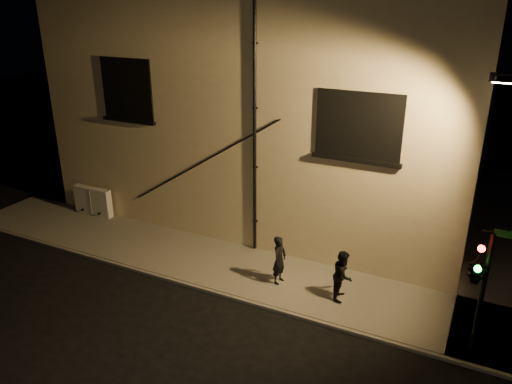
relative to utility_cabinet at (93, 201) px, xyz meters
The scene contains 7 objects.
ground 9.53m from the utility_cabinet, 16.51° to the right, with size 90.00×90.00×0.00m, color black.
sidewalk 10.49m from the utility_cabinet, ahead, with size 21.00×16.00×0.12m.
building 9.52m from the utility_cabinet, 45.86° to the left, with size 16.20×12.23×8.80m.
utility_cabinet is the anchor object (origin of this frame).
pedestrian_a 9.09m from the utility_cabinet, ahead, with size 0.58×0.38×1.58m, color black.
pedestrian_b 11.10m from the utility_cabinet, ahead, with size 0.75×0.59×1.55m, color black.
traffic_signal 14.76m from the utility_cabinet, ahead, with size 1.31×1.99×3.38m.
Camera 1 is at (5.26, -11.24, 8.58)m, focal length 35.00 mm.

